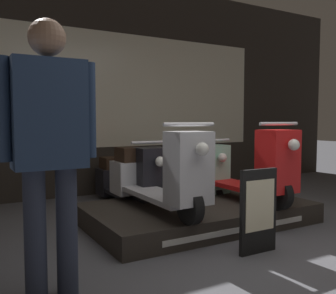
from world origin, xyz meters
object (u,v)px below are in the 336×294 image
scooter_display_left (156,176)px  scooter_backrow_1 (186,176)px  person_left_browsing (49,137)px  scooter_backrow_0 (130,181)px  price_sign_board (258,211)px  scooter_display_right (238,169)px

scooter_display_left → scooter_backrow_1: (1.01, 1.03, -0.21)m
scooter_backrow_1 → person_left_browsing: 3.07m
scooter_backrow_0 → price_sign_board: (0.25, -2.01, 0.01)m
scooter_backrow_0 → scooter_backrow_1: same height
scooter_display_left → person_left_browsing: person_left_browsing is taller
scooter_display_right → person_left_browsing: person_left_browsing is taller
scooter_backrow_1 → price_sign_board: bearing=-106.1°
scooter_display_right → price_sign_board: 1.18m
scooter_backrow_1 → price_sign_board: (-0.58, -2.01, 0.01)m
person_left_browsing → price_sign_board: person_left_browsing is taller
scooter_display_right → person_left_browsing: size_ratio=0.98×
scooter_display_left → scooter_backrow_0: 1.07m
scooter_display_left → scooter_backrow_0: bearing=80.3°
scooter_backrow_0 → scooter_backrow_1: (0.84, 0.00, 0.00)m
scooter_backrow_0 → person_left_browsing: (-1.41, -1.98, 0.66)m
person_left_browsing → price_sign_board: bearing=-1.0°
scooter_display_right → price_sign_board: bearing=-122.3°
scooter_display_left → person_left_browsing: 1.62m
scooter_display_right → scooter_backrow_1: bearing=92.2°
scooter_display_left → scooter_backrow_1: 1.46m
scooter_display_left → scooter_display_right: bearing=0.0°
scooter_display_left → price_sign_board: size_ratio=2.37×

